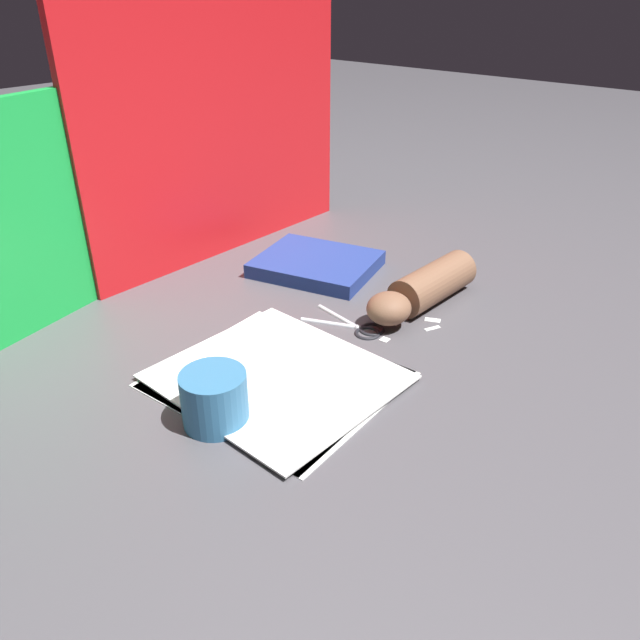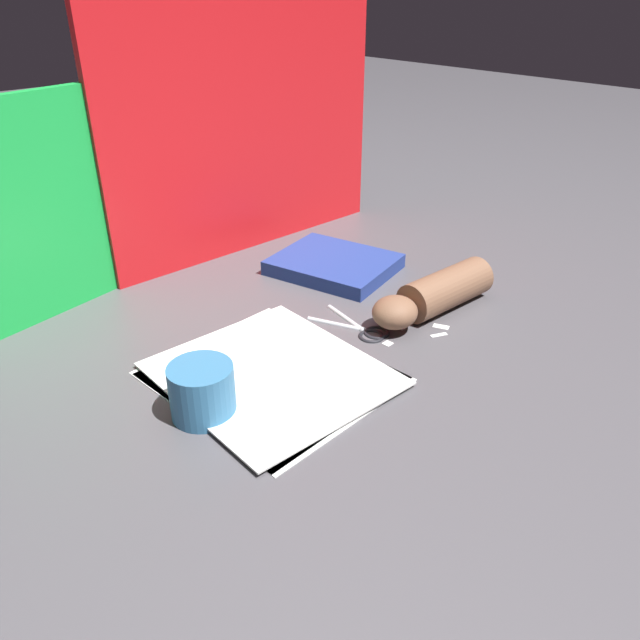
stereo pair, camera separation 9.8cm
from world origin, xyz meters
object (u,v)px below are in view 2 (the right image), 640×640
object	(u,v)px
book_closed	(334,264)
scissors	(361,327)
paper_stack	(272,375)
hand_forearm	(434,295)
mug	(202,391)

from	to	relation	value
book_closed	scissors	size ratio (longest dim) A/B	1.76
paper_stack	book_closed	xyz separation A→B (m)	(0.34, 0.22, 0.01)
scissors	hand_forearm	xyz separation A→B (m)	(0.14, -0.04, 0.03)
paper_stack	book_closed	bearing A→B (deg)	32.61
paper_stack	mug	xyz separation A→B (m)	(-0.13, -0.01, 0.03)
paper_stack	mug	bearing A→B (deg)	-177.05
mug	book_closed	bearing A→B (deg)	25.64
paper_stack	hand_forearm	world-z (taller)	hand_forearm
book_closed	hand_forearm	bearing A→B (deg)	-88.45
paper_stack	hand_forearm	xyz separation A→B (m)	(0.35, -0.03, 0.03)
book_closed	hand_forearm	xyz separation A→B (m)	(0.01, -0.25, 0.02)
book_closed	scissors	xyz separation A→B (m)	(-0.13, -0.21, -0.01)
mug	scissors	bearing A→B (deg)	2.58
book_closed	scissors	world-z (taller)	book_closed
paper_stack	hand_forearm	bearing A→B (deg)	-5.74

